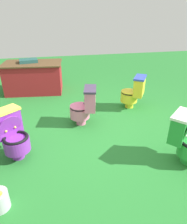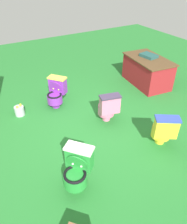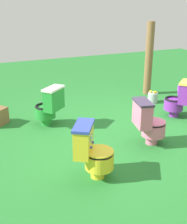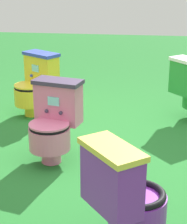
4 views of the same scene
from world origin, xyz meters
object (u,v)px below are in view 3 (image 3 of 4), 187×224
at_px(toilet_purple, 179,99).
at_px(toilet_pink, 148,122).
at_px(wooden_post, 149,59).
at_px(toilet_green, 49,106).
at_px(lemon_bucket, 153,97).
at_px(toilet_yellow, 92,151).

bearing_deg(toilet_purple, toilet_pink, 172.69).
distance_m(toilet_pink, wooden_post, 2.73).
bearing_deg(toilet_pink, toilet_purple, 134.70).
xyz_separation_m(toilet_purple, wooden_post, (-0.30, -1.52, 0.47)).
xyz_separation_m(toilet_green, toilet_pink, (-1.20, 1.35, -0.00)).
distance_m(toilet_green, lemon_bucket, 2.47).
bearing_deg(lemon_bucket, toilet_pink, 52.89).
height_order(toilet_yellow, toilet_pink, same).
relative_size(toilet_yellow, wooden_post, 0.43).
relative_size(toilet_pink, lemon_bucket, 2.63).
distance_m(toilet_purple, toilet_pink, 1.38).
bearing_deg(lemon_bucket, wooden_post, -112.23).
height_order(toilet_purple, lemon_bucket, toilet_purple).
bearing_deg(toilet_green, toilet_purple, -55.02).
height_order(toilet_purple, toilet_pink, same).
xyz_separation_m(wooden_post, lemon_bucket, (0.25, 0.60, -0.73)).
relative_size(toilet_green, lemon_bucket, 2.63).
height_order(toilet_green, toilet_pink, same).
height_order(toilet_purple, wooden_post, wooden_post).
bearing_deg(toilet_yellow, lemon_bucket, 164.25).
relative_size(toilet_yellow, toilet_green, 1.00).
height_order(toilet_yellow, wooden_post, wooden_post).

